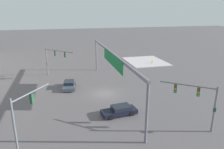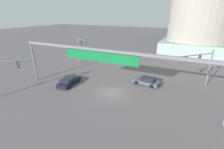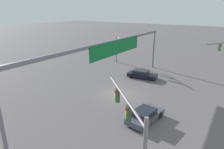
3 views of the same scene
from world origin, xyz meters
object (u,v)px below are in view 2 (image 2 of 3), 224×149
(sedan_car_approaching, at_px, (69,81))
(sedan_car_waiting_far, at_px, (147,81))
(traffic_signal_opposite_side, at_px, (201,62))
(traffic_signal_near_corner, at_px, (80,46))

(sedan_car_approaching, distance_m, sedan_car_waiting_far, 12.61)
(sedan_car_waiting_far, bearing_deg, traffic_signal_opposite_side, -154.98)
(traffic_signal_near_corner, xyz_separation_m, sedan_car_approaching, (5.35, -10.39, -3.54))
(traffic_signal_near_corner, distance_m, sedan_car_approaching, 12.21)
(traffic_signal_opposite_side, distance_m, sedan_car_approaching, 20.44)
(traffic_signal_near_corner, height_order, sedan_car_waiting_far, traffic_signal_near_corner)
(sedan_car_approaching, bearing_deg, sedan_car_waiting_far, -70.15)
(traffic_signal_near_corner, distance_m, traffic_signal_opposite_side, 23.99)
(traffic_signal_opposite_side, xyz_separation_m, sedan_car_approaching, (-18.52, -7.90, -3.55))
(traffic_signal_near_corner, distance_m, sedan_car_waiting_far, 17.63)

